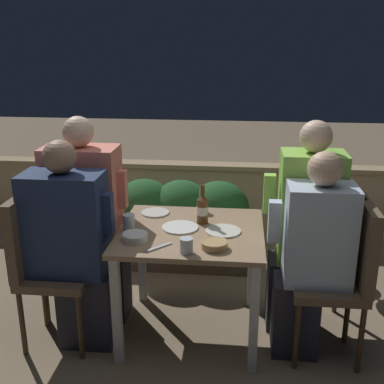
{
  "coord_description": "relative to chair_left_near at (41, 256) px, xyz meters",
  "views": [
    {
      "loc": [
        0.28,
        -2.66,
        1.82
      ],
      "look_at": [
        0.0,
        0.06,
        0.92
      ],
      "focal_mm": 45.0,
      "sensor_mm": 36.0,
      "label": 1
    }
  ],
  "objects": [
    {
      "name": "ground_plane",
      "position": [
        0.88,
        0.16,
        -0.57
      ],
      "size": [
        16.0,
        16.0,
        0.0
      ],
      "primitive_type": "plane",
      "color": "#847056"
    },
    {
      "name": "parapet_wall",
      "position": [
        0.88,
        1.84,
        -0.23
      ],
      "size": [
        9.0,
        0.18,
        0.67
      ],
      "color": "tan",
      "rests_on": "ground_plane"
    },
    {
      "name": "dining_table",
      "position": [
        0.88,
        0.16,
        0.03
      ],
      "size": [
        0.87,
        0.8,
        0.7
      ],
      "color": "#937556",
      "rests_on": "ground_plane"
    },
    {
      "name": "planter_hedge",
      "position": [
        0.7,
        1.11,
        -0.17
      ],
      "size": [
        1.09,
        0.47,
        0.72
      ],
      "color": "brown",
      "rests_on": "ground_plane"
    },
    {
      "name": "chair_left_near",
      "position": [
        0.0,
        0.0,
        0.0
      ],
      "size": [
        0.41,
        0.41,
        0.95
      ],
      "color": "brown",
      "rests_on": "ground_plane"
    },
    {
      "name": "person_navy_jumper",
      "position": [
        0.2,
        0.0,
        0.07
      ],
      "size": [
        0.52,
        0.26,
        1.27
      ],
      "color": "#282833",
      "rests_on": "ground_plane"
    },
    {
      "name": "chair_left_far",
      "position": [
        0.01,
        0.31,
        0.0
      ],
      "size": [
        0.41,
        0.41,
        0.95
      ],
      "color": "brown",
      "rests_on": "ground_plane"
    },
    {
      "name": "person_coral_top",
      "position": [
        0.21,
        0.31,
        0.11
      ],
      "size": [
        0.52,
        0.26,
        1.35
      ],
      "color": "#282833",
      "rests_on": "ground_plane"
    },
    {
      "name": "chair_right_near",
      "position": [
        1.78,
        0.04,
        0.0
      ],
      "size": [
        0.41,
        0.41,
        0.95
      ],
      "color": "brown",
      "rests_on": "ground_plane"
    },
    {
      "name": "person_blue_shirt",
      "position": [
        1.58,
        0.04,
        0.05
      ],
      "size": [
        0.47,
        0.26,
        1.23
      ],
      "color": "#282833",
      "rests_on": "ground_plane"
    },
    {
      "name": "chair_right_far",
      "position": [
        1.76,
        0.31,
        0.0
      ],
      "size": [
        0.41,
        0.41,
        0.95
      ],
      "color": "brown",
      "rests_on": "ground_plane"
    },
    {
      "name": "person_green_blouse",
      "position": [
        1.56,
        0.31,
        0.12
      ],
      "size": [
        0.47,
        0.26,
        1.35
      ],
      "color": "#282833",
      "rests_on": "ground_plane"
    },
    {
      "name": "beer_bottle",
      "position": [
        0.94,
        0.28,
        0.23
      ],
      "size": [
        0.07,
        0.07,
        0.25
      ],
      "color": "brown",
      "rests_on": "dining_table"
    },
    {
      "name": "plate_0",
      "position": [
        0.81,
        0.19,
        0.14
      ],
      "size": [
        0.22,
        0.22,
        0.01
      ],
      "color": "white",
      "rests_on": "dining_table"
    },
    {
      "name": "plate_1",
      "position": [
        0.62,
        0.42,
        0.14
      ],
      "size": [
        0.18,
        0.18,
        0.01
      ],
      "color": "silver",
      "rests_on": "dining_table"
    },
    {
      "name": "plate_2",
      "position": [
        1.07,
        0.16,
        0.14
      ],
      "size": [
        0.21,
        0.21,
        0.01
      ],
      "color": "silver",
      "rests_on": "dining_table"
    },
    {
      "name": "bowl_0",
      "position": [
        0.58,
        -0.02,
        0.16
      ],
      "size": [
        0.15,
        0.15,
        0.04
      ],
      "color": "silver",
      "rests_on": "dining_table"
    },
    {
      "name": "bowl_1",
      "position": [
        1.04,
        -0.08,
        0.16
      ],
      "size": [
        0.15,
        0.15,
        0.04
      ],
      "color": "tan",
      "rests_on": "dining_table"
    },
    {
      "name": "glass_cup_0",
      "position": [
        0.51,
        0.13,
        0.18
      ],
      "size": [
        0.07,
        0.07,
        0.1
      ],
      "color": "silver",
      "rests_on": "dining_table"
    },
    {
      "name": "glass_cup_1",
      "position": [
        0.89,
        -0.15,
        0.18
      ],
      "size": [
        0.07,
        0.07,
        0.08
      ],
      "color": "silver",
      "rests_on": "dining_table"
    },
    {
      "name": "glass_cup_2",
      "position": [
        0.92,
        0.48,
        0.17
      ],
      "size": [
        0.07,
        0.07,
        0.08
      ],
      "color": "silver",
      "rests_on": "dining_table"
    },
    {
      "name": "fork_0",
      "position": [
        0.73,
        -0.11,
        0.14
      ],
      "size": [
        0.13,
        0.14,
        0.01
      ],
      "color": "silver",
      "rests_on": "dining_table"
    },
    {
      "name": "potted_plant",
      "position": [
        1.96,
        0.97,
        -0.11
      ],
      "size": [
        0.33,
        0.33,
        0.75
      ],
      "color": "brown",
      "rests_on": "ground_plane"
    }
  ]
}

